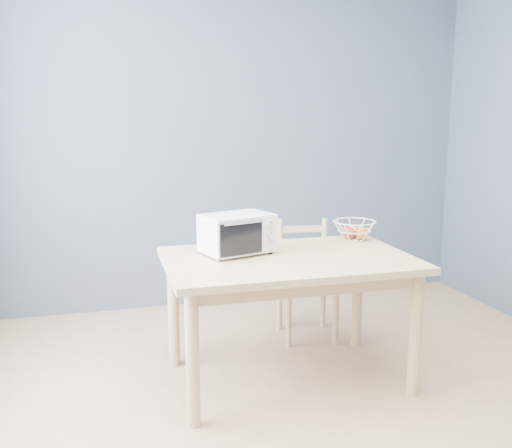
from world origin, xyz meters
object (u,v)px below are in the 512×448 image
object	(u,v)px
fruit_basket	(354,230)
dining_chair	(306,280)
toaster_oven	(235,233)
dining_table	(288,274)

from	to	relation	value
fruit_basket	dining_chair	size ratio (longest dim) A/B	0.38
toaster_oven	dining_chair	distance (m)	0.92
dining_table	toaster_oven	xyz separation A→B (m)	(-0.28, 0.14, 0.22)
dining_table	fruit_basket	xyz separation A→B (m)	(0.55, 0.31, 0.17)
dining_chair	fruit_basket	bearing A→B (deg)	-50.82
dining_table	fruit_basket	size ratio (longest dim) A/B	4.46
fruit_basket	dining_table	bearing A→B (deg)	-150.79
dining_table	toaster_oven	world-z (taller)	toaster_oven
toaster_oven	fruit_basket	world-z (taller)	toaster_oven
toaster_oven	dining_table	bearing A→B (deg)	-44.38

